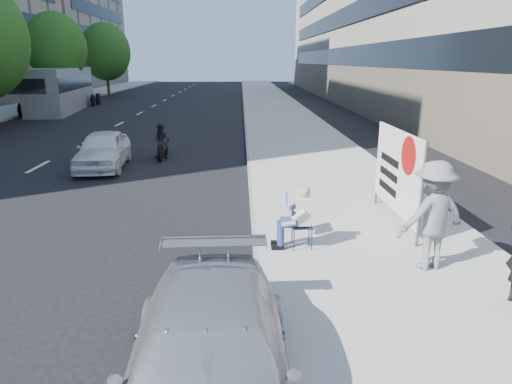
{
  "coord_description": "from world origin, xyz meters",
  "views": [
    {
      "loc": [
        1.17,
        -9.07,
        3.87
      ],
      "look_at": [
        1.5,
        0.77,
        1.02
      ],
      "focal_mm": 32.0,
      "sensor_mm": 36.0,
      "label": 1
    }
  ],
  "objects_px": {
    "protest_banner": "(397,171)",
    "motorcycle": "(162,143)",
    "bus": "(62,90)",
    "white_sedan_near": "(103,150)",
    "parked_sedan": "(209,368)",
    "seated_protester": "(297,214)",
    "jogger": "(433,216)"
  },
  "relations": [
    {
      "from": "seated_protester",
      "to": "parked_sedan",
      "type": "height_order",
      "value": "seated_protester"
    },
    {
      "from": "protest_banner",
      "to": "bus",
      "type": "distance_m",
      "value": 32.55
    },
    {
      "from": "motorcycle",
      "to": "bus",
      "type": "xyz_separation_m",
      "value": [
        -10.96,
        18.96,
        1.0
      ]
    },
    {
      "from": "jogger",
      "to": "protest_banner",
      "type": "xyz_separation_m",
      "value": [
        0.15,
        2.47,
        0.24
      ]
    },
    {
      "from": "white_sedan_near",
      "to": "bus",
      "type": "relative_size",
      "value": 0.33
    },
    {
      "from": "seated_protester",
      "to": "protest_banner",
      "type": "distance_m",
      "value": 2.92
    },
    {
      "from": "jogger",
      "to": "parked_sedan",
      "type": "relative_size",
      "value": 0.44
    },
    {
      "from": "seated_protester",
      "to": "bus",
      "type": "distance_m",
      "value": 32.52
    },
    {
      "from": "protest_banner",
      "to": "parked_sedan",
      "type": "distance_m",
      "value": 7.2
    },
    {
      "from": "white_sedan_near",
      "to": "bus",
      "type": "bearing_deg",
      "value": 109.06
    },
    {
      "from": "jogger",
      "to": "white_sedan_near",
      "type": "bearing_deg",
      "value": -60.91
    },
    {
      "from": "jogger",
      "to": "white_sedan_near",
      "type": "relative_size",
      "value": 0.5
    },
    {
      "from": "jogger",
      "to": "bus",
      "type": "xyz_separation_m",
      "value": [
        -17.63,
        29.73,
        0.47
      ]
    },
    {
      "from": "protest_banner",
      "to": "motorcycle",
      "type": "distance_m",
      "value": 10.77
    },
    {
      "from": "seated_protester",
      "to": "jogger",
      "type": "distance_m",
      "value": 2.58
    },
    {
      "from": "protest_banner",
      "to": "bus",
      "type": "xyz_separation_m",
      "value": [
        -17.78,
        27.26,
        0.23
      ]
    },
    {
      "from": "seated_protester",
      "to": "jogger",
      "type": "relative_size",
      "value": 0.64
    },
    {
      "from": "parked_sedan",
      "to": "white_sedan_near",
      "type": "bearing_deg",
      "value": 109.36
    },
    {
      "from": "jogger",
      "to": "motorcycle",
      "type": "relative_size",
      "value": 0.99
    },
    {
      "from": "motorcycle",
      "to": "white_sedan_near",
      "type": "bearing_deg",
      "value": -139.17
    },
    {
      "from": "jogger",
      "to": "parked_sedan",
      "type": "distance_m",
      "value": 5.2
    },
    {
      "from": "white_sedan_near",
      "to": "motorcycle",
      "type": "height_order",
      "value": "motorcycle"
    },
    {
      "from": "white_sedan_near",
      "to": "motorcycle",
      "type": "distance_m",
      "value": 2.53
    },
    {
      "from": "protest_banner",
      "to": "jogger",
      "type": "bearing_deg",
      "value": -93.51
    },
    {
      "from": "bus",
      "to": "motorcycle",
      "type": "bearing_deg",
      "value": -66.88
    },
    {
      "from": "parked_sedan",
      "to": "white_sedan_near",
      "type": "xyz_separation_m",
      "value": [
        -4.74,
        12.59,
        0.01
      ]
    },
    {
      "from": "jogger",
      "to": "motorcycle",
      "type": "distance_m",
      "value": 12.68
    },
    {
      "from": "parked_sedan",
      "to": "motorcycle",
      "type": "xyz_separation_m",
      "value": [
        -2.84,
        14.25,
        -0.04
      ]
    },
    {
      "from": "parked_sedan",
      "to": "jogger",
      "type": "bearing_deg",
      "value": 40.99
    },
    {
      "from": "jogger",
      "to": "white_sedan_near",
      "type": "distance_m",
      "value": 12.51
    },
    {
      "from": "jogger",
      "to": "bus",
      "type": "relative_size",
      "value": 0.16
    },
    {
      "from": "seated_protester",
      "to": "white_sedan_near",
      "type": "bearing_deg",
      "value": 127.67
    }
  ]
}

